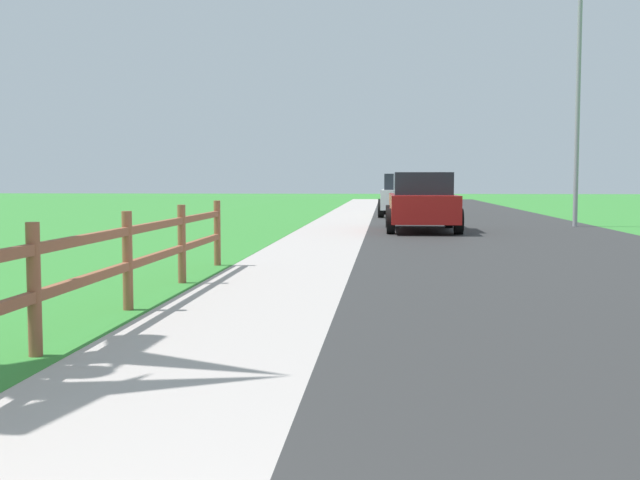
# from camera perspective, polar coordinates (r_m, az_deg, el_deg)

# --- Properties ---
(ground_plane) EXTENTS (120.00, 120.00, 0.00)m
(ground_plane) POSITION_cam_1_polar(r_m,az_deg,el_deg) (25.40, 3.59, 1.12)
(ground_plane) COLOR #358332
(road_asphalt) EXTENTS (7.00, 66.00, 0.01)m
(road_asphalt) POSITION_cam_1_polar(r_m,az_deg,el_deg) (27.55, 10.98, 1.31)
(road_asphalt) COLOR #2E2E2E
(road_asphalt) RESTS_ON ground
(curb_concrete) EXTENTS (6.00, 66.00, 0.01)m
(curb_concrete) POSITION_cam_1_polar(r_m,az_deg,el_deg) (27.62, -2.55, 1.39)
(curb_concrete) COLOR #AFA6A0
(curb_concrete) RESTS_ON ground
(grass_verge) EXTENTS (5.00, 66.00, 0.00)m
(grass_verge) POSITION_cam_1_polar(r_m,az_deg,el_deg) (27.85, -5.62, 1.40)
(grass_verge) COLOR #358332
(grass_verge) RESTS_ON ground
(rail_fence) EXTENTS (0.11, 13.74, 1.08)m
(rail_fence) POSITION_cam_1_polar(r_m,az_deg,el_deg) (6.66, -19.94, -2.66)
(rail_fence) COLOR brown
(rail_fence) RESTS_ON ground
(parked_suv_red) EXTENTS (2.02, 4.72, 1.63)m
(parked_suv_red) POSITION_cam_1_polar(r_m,az_deg,el_deg) (22.36, 7.36, 2.74)
(parked_suv_red) COLOR maroon
(parked_suv_red) RESTS_ON ground
(parked_car_white) EXTENTS (2.25, 4.59, 1.67)m
(parked_car_white) POSITION_cam_1_polar(r_m,az_deg,el_deg) (31.49, 6.28, 3.24)
(parked_car_white) COLOR white
(parked_car_white) RESTS_ON ground
(street_lamp) EXTENTS (1.17, 0.20, 7.42)m
(street_lamp) POSITION_cam_1_polar(r_m,az_deg,el_deg) (25.61, 18.35, 10.65)
(street_lamp) COLOR gray
(street_lamp) RESTS_ON ground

